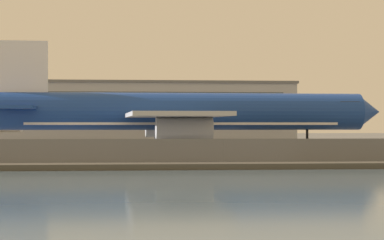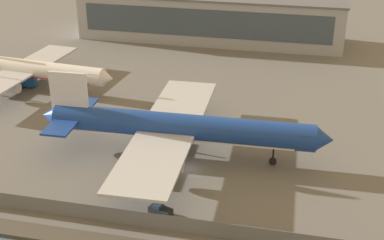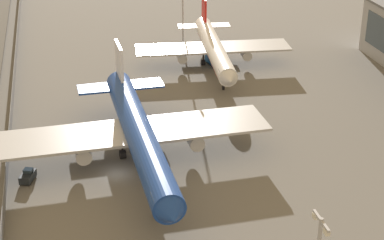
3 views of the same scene
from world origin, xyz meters
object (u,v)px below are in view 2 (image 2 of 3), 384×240
Objects in this scene: cargo_jet_blue at (177,128)px; passenger_jet_white_red at (28,69)px; baggage_tug at (160,211)px; ops_van at (25,81)px.

passenger_jet_white_red is at bearing 150.54° from cargo_jet_blue.
ops_van reaches higher than baggage_tug.
cargo_jet_blue reaches higher than passenger_jet_white_red.
ops_van is at bearing 150.86° from cargo_jet_blue.
baggage_tug is at bearing -43.15° from ops_van.
baggage_tug is 0.65× the size of ops_van.
passenger_jet_white_red is 3.50m from ops_van.
ops_van is (-39.68, 22.12, -3.86)m from cargo_jet_blue.
cargo_jet_blue is 13.52× the size of baggage_tug.
cargo_jet_blue is 17.54m from baggage_tug.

